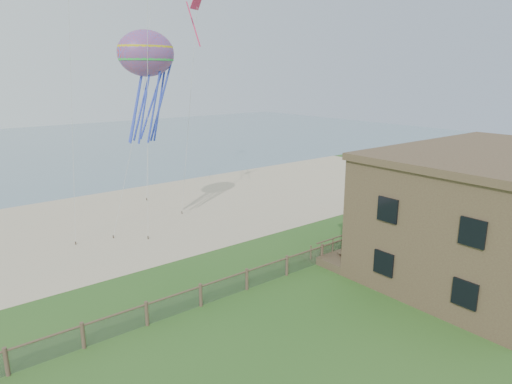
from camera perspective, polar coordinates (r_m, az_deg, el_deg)
ground at (r=22.16m, az=8.79°, el=-17.40°), size 160.00×160.00×0.00m
sand_beach at (r=39.04m, az=-15.61°, el=-3.36°), size 72.00×20.00×0.02m
ocean at (r=80.60m, az=-28.16°, el=4.53°), size 160.00×68.00×0.02m
chainlink_fence at (r=25.77m, az=-1.16°, el=-10.99°), size 36.20×0.20×1.25m
motel at (r=30.54m, az=27.35°, el=-2.62°), size 15.00×10.00×7.00m
motel_deck at (r=34.21m, az=17.57°, el=-5.64°), size 15.00×2.00×0.50m
picnic_table at (r=30.02m, az=11.64°, el=-7.88°), size 1.73×1.34×0.71m
octopus_kite at (r=31.14m, az=-13.36°, el=12.94°), size 4.03×3.14×7.54m
kite_red at (r=34.54m, az=-7.35°, el=21.08°), size 1.92×2.27×3.10m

